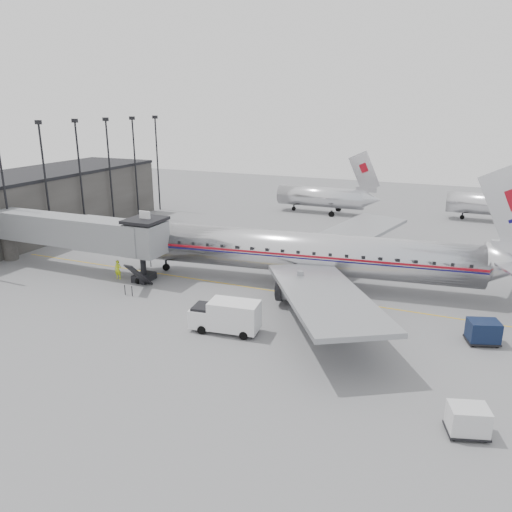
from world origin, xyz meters
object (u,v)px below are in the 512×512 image
(airliner, at_px, (314,254))
(ramp_worker, at_px, (118,270))
(baggage_cart_navy, at_px, (483,331))
(service_van, at_px, (226,316))
(baggage_cart_white, at_px, (468,420))

(airliner, xyz_separation_m, ramp_worker, (-18.80, -6.10, -2.24))
(airliner, bearing_deg, ramp_worker, -168.95)
(ramp_worker, bearing_deg, baggage_cart_navy, -8.28)
(airliner, height_order, baggage_cart_navy, airliner)
(airliner, xyz_separation_m, service_van, (-3.29, -12.77, -1.88))
(baggage_cart_navy, xyz_separation_m, ramp_worker, (-34.00, 1.00, 0.03))
(baggage_cart_navy, height_order, baggage_cart_white, baggage_cart_navy)
(airliner, height_order, ramp_worker, airliner)
(airliner, distance_m, ramp_worker, 19.89)
(airliner, distance_m, baggage_cart_navy, 16.93)
(service_van, xyz_separation_m, baggage_cart_white, (17.63, -6.33, -0.45))
(airliner, bearing_deg, baggage_cart_navy, -31.95)
(airliner, relative_size, baggage_cart_navy, 14.90)
(baggage_cart_navy, bearing_deg, airliner, 136.57)
(baggage_cart_navy, height_order, ramp_worker, ramp_worker)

